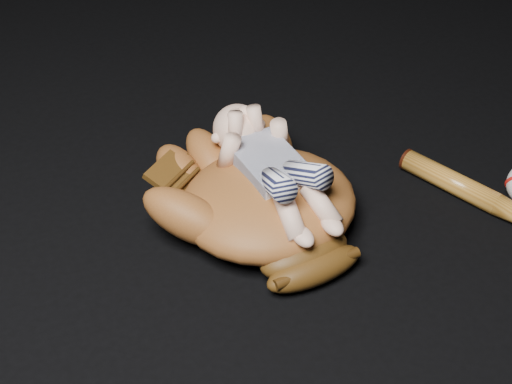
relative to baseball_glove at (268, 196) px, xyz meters
The scene contains 3 objects.
baseball_glove is the anchor object (origin of this frame).
newborn_baby 0.06m from the baseball_glove, 19.39° to the left, with size 0.16×0.35×0.14m, color beige, non-canonical shape.
baseball_bat 0.44m from the baseball_glove, 21.47° to the right, with size 0.04×0.45×0.04m, color #9F631E, non-canonical shape.
Camera 1 is at (-0.49, -0.86, 0.95)m, focal length 55.00 mm.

